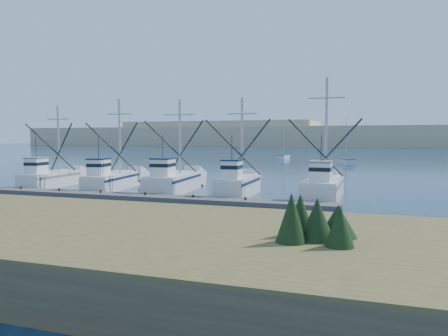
{
  "coord_description": "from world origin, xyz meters",
  "views": [
    {
      "loc": [
        7.67,
        -23.56,
        4.82
      ],
      "look_at": [
        -3.03,
        8.0,
        2.46
      ],
      "focal_mm": 35.0,
      "sensor_mm": 36.0,
      "label": 1
    }
  ],
  "objects": [
    {
      "name": "trawler_fleet",
      "position": [
        -8.25,
        10.75,
        0.95
      ],
      "size": [
        28.64,
        8.31,
        9.59
      ],
      "color": "silver",
      "rests_on": "ground"
    },
    {
      "name": "ground",
      "position": [
        0.0,
        0.0,
        0.0
      ],
      "size": [
        500.0,
        500.0,
        0.0
      ],
      "primitive_type": "plane",
      "color": "#0B1B33",
      "rests_on": "ground"
    },
    {
      "name": "sailboat_far",
      "position": [
        -10.7,
        71.08,
        0.5
      ],
      "size": [
        1.88,
        5.75,
        8.1
      ],
      "rotation": [
        0.0,
        0.0,
        -0.03
      ],
      "color": "silver",
      "rests_on": "ground"
    },
    {
      "name": "dune_ridge",
      "position": [
        0.0,
        210.0,
        5.0
      ],
      "size": [
        360.0,
        60.0,
        10.0
      ],
      "primitive_type": "cube",
      "color": "tan",
      "rests_on": "ground"
    },
    {
      "name": "sailboat_near",
      "position": [
        3.34,
        56.86,
        0.49
      ],
      "size": [
        3.49,
        6.45,
        8.1
      ],
      "rotation": [
        0.0,
        0.0,
        0.31
      ],
      "color": "silver",
      "rests_on": "ground"
    },
    {
      "name": "floating_dock",
      "position": [
        -8.71,
        5.9,
        0.19
      ],
      "size": [
        29.18,
        2.07,
        0.39
      ],
      "primitive_type": "cube",
      "rotation": [
        0.0,
        0.0,
        -0.0
      ],
      "color": "#605B56",
      "rests_on": "ground"
    }
  ]
}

